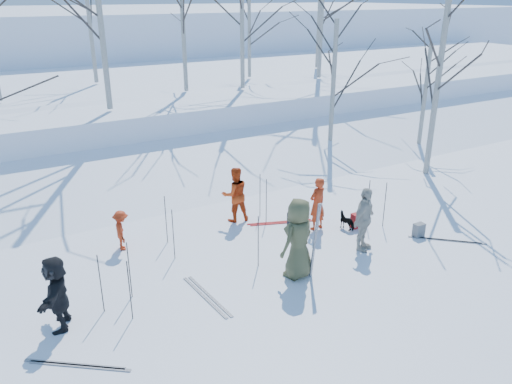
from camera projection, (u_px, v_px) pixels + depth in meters
ground at (286, 259)px, 12.54m from camera, size 120.00×120.00×0.00m
snow_ramp at (181, 173)px, 18.12m from camera, size 70.00×9.49×4.12m
snow_plateau at (107, 102)px, 25.85m from camera, size 70.00×18.00×2.20m
far_hill at (42, 47)px, 42.39m from camera, size 90.00×30.00×6.00m
skier_olive_center at (298, 239)px, 11.45m from camera, size 1.09×0.87×1.95m
skier_red_north at (317, 204)px, 13.88m from camera, size 0.61×0.46×1.53m
skier_redor_behind at (235, 194)px, 14.39m from camera, size 0.88×0.74×1.63m
skier_red_seated at (122, 230)px, 12.84m from camera, size 0.54×0.76×1.08m
skier_cream_east at (364, 219)px, 12.72m from camera, size 1.08×0.78×1.70m
skier_grey_west at (57, 293)px, 9.73m from camera, size 0.91×1.52×1.56m
dog at (347, 221)px, 14.08m from camera, size 0.38×0.61×0.48m
upright_ski_left at (315, 241)px, 11.40m from camera, size 0.12×0.17×1.90m
upright_ski_right at (315, 240)px, 11.44m from camera, size 0.13×0.23×1.89m
ski_pair_a at (207, 296)px, 10.97m from camera, size 0.50×1.93×0.02m
ski_pair_b at (447, 240)px, 13.47m from camera, size 2.09×2.10×0.02m
ski_pair_c at (281, 222)px, 14.52m from camera, size 1.40×2.03×0.02m
ski_pair_d at (77, 365)px, 8.94m from camera, size 2.02×2.09×0.02m
ski_pole_a at (266, 201)px, 14.32m from camera, size 0.02×0.02×1.34m
ski_pole_b at (260, 195)px, 14.70m from camera, size 0.02×0.02×1.34m
ski_pole_c at (173, 234)px, 12.33m from camera, size 0.02×0.02×1.34m
ski_pole_d at (129, 270)px, 10.74m from camera, size 0.02×0.02×1.34m
ski_pole_e at (368, 202)px, 14.23m from camera, size 0.02×0.02×1.34m
ski_pole_f at (166, 220)px, 13.13m from camera, size 0.02×0.02×1.34m
ski_pole_g at (101, 284)px, 10.23m from camera, size 0.02×0.02×1.34m
ski_pole_h at (130, 291)px, 10.00m from camera, size 0.02×0.02×1.34m
ski_pole_i at (258, 242)px, 11.97m from camera, size 0.02×0.02×1.34m
ski_pole_j at (385, 205)px, 14.07m from camera, size 0.02×0.02×1.34m
backpack_red at (357, 220)px, 14.17m from camera, size 0.32×0.22×0.42m
backpack_grey at (419, 230)px, 13.64m from camera, size 0.30×0.20×0.38m
backpack_dark at (294, 219)px, 14.29m from camera, size 0.34×0.24×0.40m
birch_plateau_a at (249, 31)px, 24.96m from camera, size 3.74×3.74×4.49m
birch_plateau_d at (242, 22)px, 21.72m from camera, size 4.58×4.58×5.68m
birch_plateau_e at (99, 11)px, 17.39m from camera, size 5.42×5.42×6.88m
birch_plateau_g at (89, 21)px, 23.20m from camera, size 4.54×4.54×5.63m
birch_plateau_i at (183, 29)px, 21.12m from camera, size 4.27×4.27×5.24m
birch_plateau_j at (319, 21)px, 28.20m from camera, size 4.22×4.22×5.16m
birch_edge_b at (437, 85)px, 17.31m from camera, size 5.18×5.18×6.54m
birch_edge_c at (424, 99)px, 20.45m from camera, size 3.67×3.67×4.39m
birch_edge_e at (333, 91)px, 19.54m from camera, size 4.34×4.34×5.35m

